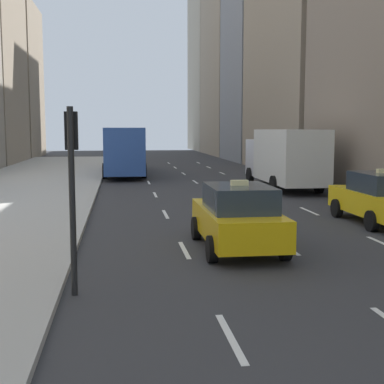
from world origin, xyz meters
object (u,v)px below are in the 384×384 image
at_px(taxi_second, 237,217).
at_px(box_truck, 284,157).
at_px(taxi_lead, 380,198).
at_px(city_bus, 124,149).
at_px(traffic_light_pole, 72,170).

distance_m(taxi_second, box_truck, 15.03).
relative_size(taxi_lead, box_truck, 0.52).
xyz_separation_m(taxi_second, city_bus, (-2.81, 24.05, 0.91)).
relative_size(taxi_second, city_bus, 0.38).
bearing_deg(box_truck, taxi_lead, -90.00).
height_order(city_bus, traffic_light_pole, traffic_light_pole).
relative_size(box_truck, traffic_light_pole, 2.33).
xyz_separation_m(taxi_lead, city_bus, (-8.41, 20.85, 0.91)).
height_order(city_bus, box_truck, city_bus).
bearing_deg(taxi_lead, taxi_second, -150.23).
distance_m(box_truck, traffic_light_pole, 19.73).
bearing_deg(city_bus, taxi_second, -83.33).
xyz_separation_m(box_truck, traffic_light_pole, (-9.55, -17.25, 0.70)).
distance_m(taxi_lead, taxi_second, 6.45).
bearing_deg(city_bus, traffic_light_pole, -92.38).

